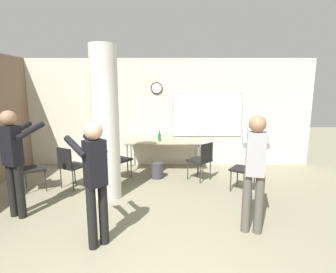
% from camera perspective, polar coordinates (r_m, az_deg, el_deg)
% --- Properties ---
extents(wall_back, '(8.00, 0.15, 2.80)m').
position_cam_1_polar(wall_back, '(6.97, -1.68, 5.13)').
color(wall_back, beige).
rests_on(wall_back, ground_plane).
extents(support_pillar, '(0.48, 0.48, 2.80)m').
position_cam_1_polar(support_pillar, '(4.90, -13.41, 2.61)').
color(support_pillar, silver).
rests_on(support_pillar, ground_plane).
extents(folding_table, '(1.83, 0.75, 0.76)m').
position_cam_1_polar(folding_table, '(6.54, -1.07, -1.29)').
color(folding_table, tan).
rests_on(folding_table, ground_plane).
extents(bottle_on_table, '(0.07, 0.07, 0.26)m').
position_cam_1_polar(bottle_on_table, '(6.45, -1.88, -0.12)').
color(bottle_on_table, '#1E6B2D').
rests_on(bottle_on_table, folding_table).
extents(waste_bin, '(0.28, 0.28, 0.36)m').
position_cam_1_polar(waste_bin, '(6.09, -2.39, -7.37)').
color(waste_bin, '#38383D').
rests_on(waste_bin, ground_plane).
extents(chair_near_pillar, '(0.60, 0.60, 0.87)m').
position_cam_1_polar(chair_near_pillar, '(5.78, -20.53, -5.63)').
color(chair_near_pillar, black).
rests_on(chair_near_pillar, ground_plane).
extents(chair_by_left_wall, '(0.59, 0.59, 0.87)m').
position_cam_1_polar(chair_by_left_wall, '(5.95, -27.81, -5.73)').
color(chair_by_left_wall, black).
rests_on(chair_by_left_wall, ground_plane).
extents(chair_table_left, '(0.61, 0.61, 0.87)m').
position_cam_1_polar(chair_table_left, '(6.00, -11.02, -4.56)').
color(chair_table_left, black).
rests_on(chair_table_left, ground_plane).
extents(chair_table_right, '(0.62, 0.62, 0.87)m').
position_cam_1_polar(chair_table_right, '(5.89, 7.36, -4.75)').
color(chair_table_right, black).
rests_on(chair_table_right, ground_plane).
extents(chair_mid_room, '(0.61, 0.61, 0.87)m').
position_cam_1_polar(chair_mid_room, '(5.44, 16.81, -6.38)').
color(chair_mid_room, black).
rests_on(chair_mid_room, ground_plane).
extents(person_playing_side, '(0.48, 0.70, 1.69)m').
position_cam_1_polar(person_playing_side, '(3.85, 18.36, -5.90)').
color(person_playing_side, '#514C47').
rests_on(person_playing_side, ground_plane).
extents(person_playing_front, '(0.63, 0.63, 1.64)m').
position_cam_1_polar(person_playing_front, '(3.47, -15.69, -8.03)').
color(person_playing_front, black).
rests_on(person_playing_front, ground_plane).
extents(person_watching_back, '(0.54, 0.69, 1.72)m').
position_cam_1_polar(person_watching_back, '(4.75, -30.52, -3.59)').
color(person_watching_back, black).
rests_on(person_watching_back, ground_plane).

